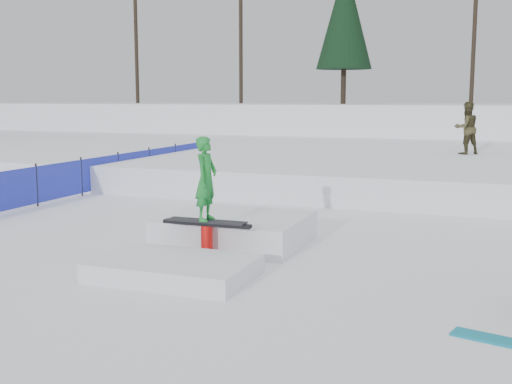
% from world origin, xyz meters
% --- Properties ---
extents(ground, '(120.00, 120.00, 0.00)m').
position_xyz_m(ground, '(0.00, 0.00, 0.00)').
color(ground, white).
extents(snow_berm, '(60.00, 14.00, 2.40)m').
position_xyz_m(snow_berm, '(0.00, 30.00, 1.20)').
color(snow_berm, white).
rests_on(snow_berm, ground).
extents(snow_midrise, '(50.00, 18.00, 0.80)m').
position_xyz_m(snow_midrise, '(0.00, 16.00, 0.40)').
color(snow_midrise, white).
rests_on(snow_midrise, ground).
extents(safety_fence, '(0.05, 16.00, 1.10)m').
position_xyz_m(safety_fence, '(-6.50, 6.60, 0.55)').
color(safety_fence, '#2631BE').
rests_on(safety_fence, ground).
extents(walker_olive, '(1.12, 1.07, 1.82)m').
position_xyz_m(walker_olive, '(3.46, 15.00, 1.71)').
color(walker_olive, '#3A351C').
rests_on(walker_olive, snow_midrise).
extents(jib_rail_feature, '(2.60, 4.40, 2.11)m').
position_xyz_m(jib_rail_feature, '(-0.11, 1.79, 0.30)').
color(jib_rail_feature, white).
rests_on(jib_rail_feature, ground).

